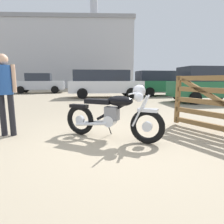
# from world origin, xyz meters

# --- Properties ---
(ground_plane) EXTENTS (80.00, 80.00, 0.00)m
(ground_plane) POSITION_xyz_m (0.00, 0.00, 0.00)
(ground_plane) COLOR gray
(vintage_motorcycle) EXTENTS (1.88, 1.10, 1.07)m
(vintage_motorcycle) POSITION_xyz_m (0.26, 0.21, 0.49)
(vintage_motorcycle) COLOR black
(vintage_motorcycle) RESTS_ON ground_plane
(bystander) EXTENTS (0.46, 0.30, 1.66)m
(bystander) POSITION_xyz_m (-1.92, 0.59, 1.02)
(bystander) COLOR black
(bystander) RESTS_ON ground_plane
(blue_hatchback_right) EXTENTS (4.75, 2.07, 1.74)m
(blue_hatchback_right) POSITION_xyz_m (0.44, 9.01, 0.94)
(blue_hatchback_right) COLOR black
(blue_hatchback_right) RESTS_ON ground_plane
(dark_sedan_left) EXTENTS (4.83, 2.27, 1.74)m
(dark_sedan_left) POSITION_xyz_m (4.79, 9.97, 0.94)
(dark_sedan_left) COLOR black
(dark_sedan_left) RESTS_ON ground_plane
(silver_sedan_mid) EXTENTS (4.04, 2.10, 1.78)m
(silver_sedan_mid) POSITION_xyz_m (6.26, 14.78, 0.92)
(silver_sedan_mid) COLOR black
(silver_sedan_mid) RESTS_ON ground_plane
(red_hatchback_near) EXTENTS (4.37, 2.30, 1.67)m
(red_hatchback_near) POSITION_xyz_m (-5.01, 13.60, 0.84)
(red_hatchback_near) COLOR black
(red_hatchback_near) RESTS_ON ground_plane
(white_estate_far) EXTENTS (3.96, 1.94, 1.78)m
(white_estate_far) POSITION_xyz_m (5.58, 5.87, 0.92)
(white_estate_far) COLOR black
(white_estate_far) RESTS_ON ground_plane
(industrial_building) EXTENTS (21.92, 9.38, 19.45)m
(industrial_building) POSITION_xyz_m (-5.53, 26.38, 4.75)
(industrial_building) COLOR #B2B2B7
(industrial_building) RESTS_ON ground_plane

